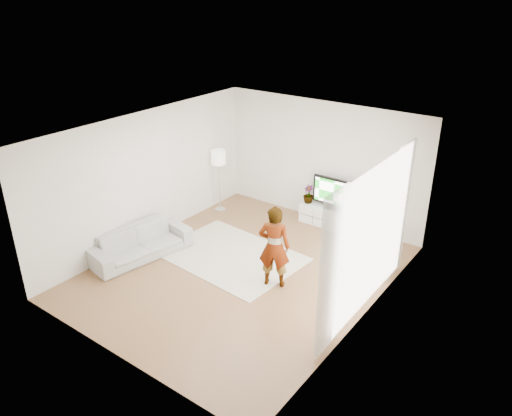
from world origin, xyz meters
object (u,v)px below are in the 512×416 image
Objects in this scene: rug at (231,256)px; floor_lamp at (218,160)px; media_console at (332,218)px; player at (274,247)px; sofa at (140,243)px; television at (334,193)px.

floor_lamp reaches higher than rug.
media_console is 2.85m from player.
floor_lamp reaches higher than sofa.
sofa is (-2.80, -0.73, -0.50)m from player.
rug is 1.75× the size of player.
player is at bearing -33.72° from floor_lamp.
rug is 1.87m from sofa.
player reaches higher than television.
player is 0.76× the size of sofa.
television is 0.67× the size of player.
television is 0.69× the size of floor_lamp.
television is (0.00, 0.03, 0.61)m from media_console.
floor_lamp is at bearing 135.46° from rug.
media_console is at bearing -108.33° from player.
television is at bearing 90.00° from media_console.
media_console is 2.64m from rug.
rug is (-1.02, -2.43, -0.21)m from media_console.
rug is 1.81× the size of floor_lamp.
sofa is 1.36× the size of floor_lamp.
player reaches higher than floor_lamp.
media_console is 0.61m from television.
television is 2.83m from floor_lamp.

